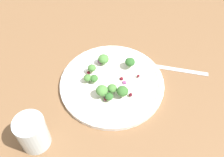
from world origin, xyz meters
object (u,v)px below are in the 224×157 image
object	(u,v)px
broccoli_floret_0	(103,59)
broccoli_floret_1	(109,97)
plate	(112,83)
broccoli_floret_2	(102,91)
fork	(170,68)
water_glass	(32,133)

from	to	relation	value
broccoli_floret_0	broccoli_floret_1	bearing A→B (deg)	60.58
plate	broccoli_floret_2	xyz separation A→B (cm)	(4.77, 2.23, 2.87)
fork	water_glass	distance (cm)	40.02
broccoli_floret_0	broccoli_floret_1	size ratio (longest dim) A/B	1.42
broccoli_floret_1	water_glass	size ratio (longest dim) A/B	0.25
plate	fork	xyz separation A→B (cm)	(-16.30, 5.18, -0.61)
broccoli_floret_0	broccoli_floret_2	distance (cm)	11.06
plate	broccoli_floret_0	bearing A→B (deg)	-106.91
broccoli_floret_0	broccoli_floret_2	xyz separation A→B (cm)	(6.75, 8.75, 0.54)
broccoli_floret_1	plate	bearing A→B (deg)	-133.76
broccoli_floret_2	broccoli_floret_0	bearing A→B (deg)	-127.65
plate	broccoli_floret_0	world-z (taller)	broccoli_floret_0
fork	broccoli_floret_0	bearing A→B (deg)	-39.24
broccoli_floret_0	fork	distance (cm)	18.71
broccoli_floret_1	fork	distance (cm)	20.61
broccoli_floret_1	fork	world-z (taller)	broccoli_floret_1
broccoli_floret_1	broccoli_floret_2	size ratio (longest dim) A/B	0.70
plate	broccoli_floret_2	bearing A→B (deg)	25.07
broccoli_floret_2	water_glass	world-z (taller)	water_glass
plate	water_glass	xyz separation A→B (cm)	(23.45, 2.69, 3.40)
broccoli_floret_2	fork	xyz separation A→B (cm)	(-21.06, 2.94, -3.48)
water_glass	fork	bearing A→B (deg)	176.43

